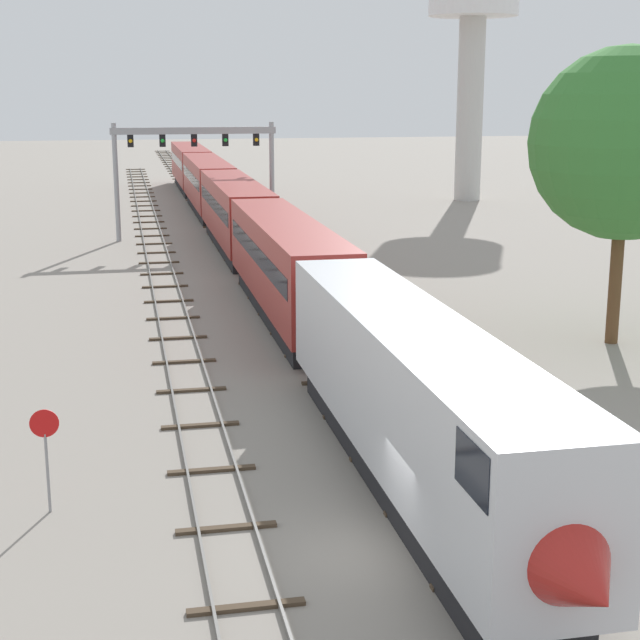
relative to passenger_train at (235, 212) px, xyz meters
The scene contains 8 objects.
ground_plane 46.79m from the passenger_train, 92.45° to the right, with size 400.00×400.00×0.00m, color gray.
track_main 13.57m from the passenger_train, 90.00° to the left, with size 2.60×200.00×0.16m.
track_near 9.01m from the passenger_train, 129.51° to the right, with size 2.60×160.00×0.16m.
passenger_train is the anchor object (origin of this frame).
signal_gantry 6.92m from the passenger_train, 112.59° to the left, with size 12.10×0.49×8.60m.
water_tower 40.56m from the passenger_train, 44.59° to the left, with size 8.84×8.84×23.80m.
stop_sign 43.79m from the passenger_train, 103.20° to the right, with size 0.76×0.08×2.88m.
trackside_tree_left 32.67m from the passenger_train, 65.39° to the right, with size 8.22×8.22×12.86m.
Camera 1 is at (-5.78, -21.16, 11.05)m, focal length 54.91 mm.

